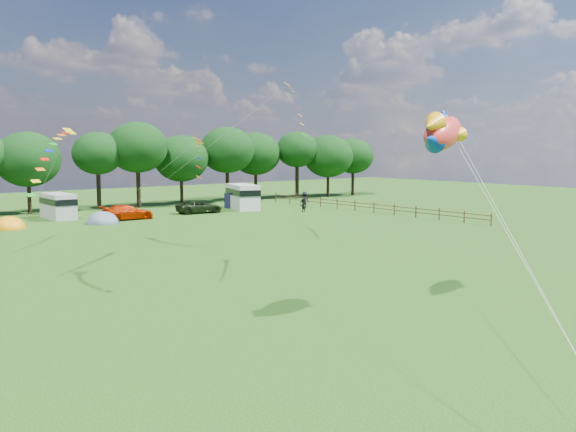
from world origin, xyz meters
TOP-DOWN VIEW (x-y plane):
  - ground_plane at (0.00, 0.00)m, footprint 180.00×180.00m
  - tree_line at (5.30, 54.99)m, footprint 102.98×10.98m
  - fence at (32.00, 34.50)m, footprint 0.12×33.12m
  - car_c at (7.71, 43.72)m, footprint 5.12×2.32m
  - car_d at (16.65, 44.78)m, footprint 5.47×3.08m
  - campervan_c at (2.67, 49.22)m, footprint 2.27×5.24m
  - campervan_d at (23.02, 45.60)m, footprint 4.15×6.39m
  - tent_orange at (-3.64, 43.72)m, footprint 2.90×3.17m
  - tent_greyblue at (4.52, 42.31)m, footprint 3.09×3.39m
  - awning_navy at (23.55, 47.08)m, footprint 3.51×3.18m
  - fish_kite at (4.32, 2.22)m, footprint 4.38×2.66m
  - streamer_kite_b at (-6.76, 21.46)m, footprint 4.38×4.69m
  - streamer_kite_c at (-1.24, 14.40)m, footprint 3.10×5.04m
  - walker_a at (26.24, 38.47)m, footprint 0.73×0.47m
  - walker_b at (29.40, 41.89)m, footprint 1.27×0.62m
  - streamer_kite_d at (11.88, 22.22)m, footprint 2.77×5.17m

SIDE VIEW (x-z plane):
  - ground_plane at x=0.00m, z-range 0.00..0.00m
  - tent_greyblue at x=4.52m, z-range -1.13..1.17m
  - tent_orange at x=-3.64m, z-range -1.11..1.15m
  - fence at x=32.00m, z-range 0.10..1.30m
  - car_d at x=16.65m, z-range 0.00..1.41m
  - walker_a at x=26.24m, z-range 0.00..1.48m
  - car_c at x=7.71m, z-range 0.00..1.51m
  - awning_navy at x=23.55m, z-range 0.00..1.81m
  - walker_b at x=29.40m, z-range 0.00..1.95m
  - campervan_c at x=2.67m, z-range 0.10..2.65m
  - campervan_d at x=23.02m, z-range 0.11..3.01m
  - tree_line at x=5.30m, z-range 1.21..11.48m
  - streamer_kite_c at x=-1.24m, z-range 5.59..8.42m
  - streamer_kite_b at x=-6.76m, z-range 5.32..9.15m
  - fish_kite at x=4.32m, z-range 6.88..9.18m
  - streamer_kite_d at x=11.88m, z-range 8.80..13.12m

